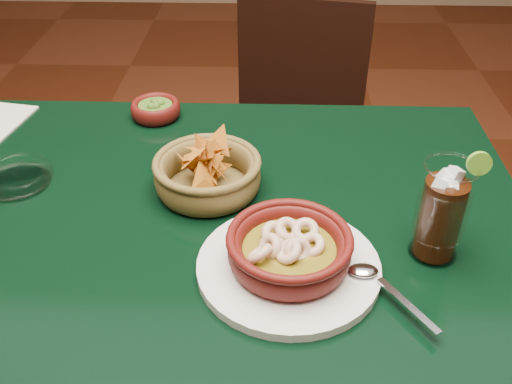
{
  "coord_description": "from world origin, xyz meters",
  "views": [
    {
      "loc": [
        0.16,
        -0.75,
        1.33
      ],
      "look_at": [
        0.14,
        -0.02,
        0.81
      ],
      "focal_mm": 40.0,
      "sensor_mm": 36.0,
      "label": 1
    }
  ],
  "objects_px": {
    "dining_table": "(177,257)",
    "cola_drink": "(441,212)",
    "dining_chair": "(292,142)",
    "chip_basket": "(207,174)",
    "shrimp_plate": "(289,254)"
  },
  "relations": [
    {
      "from": "chip_basket",
      "to": "cola_drink",
      "type": "relative_size",
      "value": 1.22
    },
    {
      "from": "shrimp_plate",
      "to": "cola_drink",
      "type": "bearing_deg",
      "value": 11.86
    },
    {
      "from": "shrimp_plate",
      "to": "chip_basket",
      "type": "bearing_deg",
      "value": 124.75
    },
    {
      "from": "dining_table",
      "to": "chip_basket",
      "type": "xyz_separation_m",
      "value": [
        0.05,
        0.07,
        0.13
      ]
    },
    {
      "from": "dining_chair",
      "to": "chip_basket",
      "type": "height_order",
      "value": "chip_basket"
    },
    {
      "from": "dining_table",
      "to": "cola_drink",
      "type": "xyz_separation_m",
      "value": [
        0.41,
        -0.09,
        0.18
      ]
    },
    {
      "from": "dining_table",
      "to": "cola_drink",
      "type": "height_order",
      "value": "cola_drink"
    },
    {
      "from": "chip_basket",
      "to": "cola_drink",
      "type": "bearing_deg",
      "value": -23.2
    },
    {
      "from": "dining_table",
      "to": "chip_basket",
      "type": "bearing_deg",
      "value": 51.66
    },
    {
      "from": "shrimp_plate",
      "to": "chip_basket",
      "type": "xyz_separation_m",
      "value": [
        -0.14,
        0.2,
        0.0
      ]
    },
    {
      "from": "dining_table",
      "to": "shrimp_plate",
      "type": "bearing_deg",
      "value": -34.57
    },
    {
      "from": "chip_basket",
      "to": "dining_table",
      "type": "bearing_deg",
      "value": -128.34
    },
    {
      "from": "cola_drink",
      "to": "chip_basket",
      "type": "bearing_deg",
      "value": 156.8
    },
    {
      "from": "dining_table",
      "to": "chip_basket",
      "type": "height_order",
      "value": "chip_basket"
    },
    {
      "from": "cola_drink",
      "to": "dining_table",
      "type": "bearing_deg",
      "value": 168.19
    }
  ]
}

